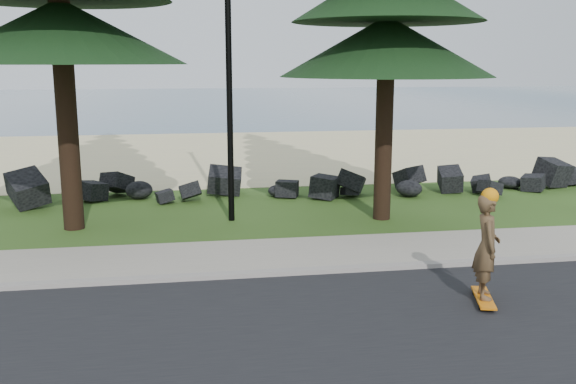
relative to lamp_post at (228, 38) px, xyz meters
name	(u,v)px	position (x,y,z in m)	size (l,w,h in m)	color
ground	(245,262)	(0.00, -3.20, -4.13)	(160.00, 160.00, 0.00)	#2D4A17
road	(281,377)	(0.00, -7.70, -4.12)	(160.00, 7.00, 0.02)	black
kerb	(249,275)	(0.00, -4.10, -4.08)	(160.00, 0.20, 0.10)	gray
sidewalk	(244,256)	(0.00, -3.00, -4.09)	(160.00, 2.00, 0.08)	gray
beach_sand	(211,153)	(0.00, 11.30, -4.13)	(160.00, 15.00, 0.01)	beige
ocean	(194,101)	(0.00, 47.80, -4.13)	(160.00, 58.00, 0.01)	#40617A
seawall_boulders	(225,199)	(0.00, 2.40, -4.13)	(60.00, 2.40, 1.10)	black
lamp_post	(228,38)	(0.00, 0.00, 0.00)	(0.25, 0.14, 8.14)	black
skateboarder	(487,247)	(3.40, -5.88, -3.24)	(0.53, 0.98, 1.78)	orange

